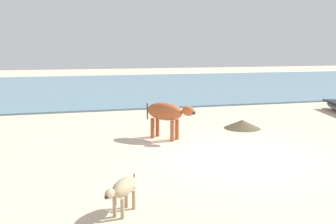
{
  "coord_description": "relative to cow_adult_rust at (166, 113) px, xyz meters",
  "views": [
    {
      "loc": [
        -3.79,
        -7.76,
        2.63
      ],
      "look_at": [
        -0.87,
        3.35,
        0.6
      ],
      "focal_mm": 38.55,
      "sensor_mm": 36.0,
      "label": 1
    }
  ],
  "objects": [
    {
      "name": "ground",
      "position": [
        1.21,
        -2.24,
        -0.77
      ],
      "size": [
        80.0,
        80.0,
        0.0
      ],
      "primitive_type": "plane",
      "color": "beige"
    },
    {
      "name": "debris_pile_0",
      "position": [
        2.8,
        0.74,
        -0.63
      ],
      "size": [
        1.55,
        1.55,
        0.29
      ],
      "primitive_type": "cone",
      "rotation": [
        0.0,
        0.0,
        5.97
      ],
      "color": "brown",
      "rests_on": "ground"
    },
    {
      "name": "cow_adult_rust",
      "position": [
        0.0,
        0.0,
        0.0
      ],
      "size": [
        1.33,
        1.41,
        1.08
      ],
      "rotation": [
        0.0,
        0.0,
        5.45
      ],
      "color": "#9E4C28",
      "rests_on": "ground"
    },
    {
      "name": "sea_water",
      "position": [
        1.21,
        15.21,
        -0.73
      ],
      "size": [
        60.0,
        20.0,
        0.08
      ],
      "primitive_type": "cube",
      "color": "slate",
      "rests_on": "ground"
    },
    {
      "name": "calf_near_dun",
      "position": [
        -1.89,
        -4.55,
        -0.35
      ],
      "size": [
        0.68,
        0.8,
        0.59
      ],
      "rotation": [
        0.0,
        0.0,
        4.06
      ],
      "color": "tan",
      "rests_on": "ground"
    }
  ]
}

